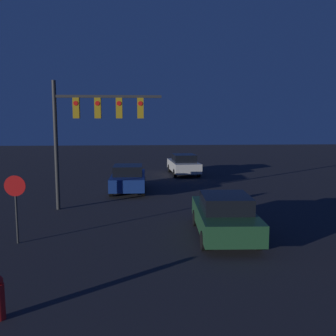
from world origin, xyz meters
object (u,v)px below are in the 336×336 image
Objects in this scene: car_mid at (128,178)px; car_far at (184,164)px; traffic_signal_mast at (90,120)px; car_near at (224,215)px; stop_sign at (16,196)px.

car_mid and car_far have the same top height.
car_mid is at bearing 69.84° from traffic_signal_mast.
car_far is at bearing 91.75° from car_near.
stop_sign is at bearing -119.26° from car_far.
stop_sign is at bearing -110.23° from car_mid.
stop_sign is (-7.16, -15.13, 0.81)m from car_far.
car_near is 9.27m from car_mid.
car_mid is at bearing 69.29° from stop_sign.
stop_sign reaches higher than car_mid.
car_near is 6.97m from stop_sign.
car_far is at bearing 59.33° from car_mid.
traffic_signal_mast is at bearing 68.81° from stop_sign.
car_mid is at bearing -125.07° from car_far.
traffic_signal_mast is 2.54× the size of stop_sign.
traffic_signal_mast is at bearing 141.25° from car_near.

